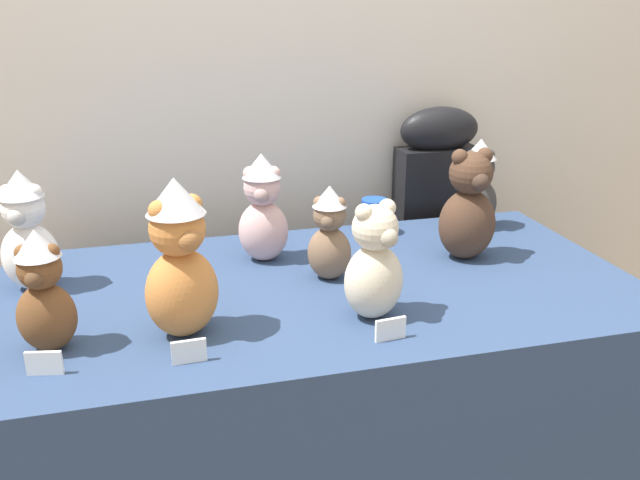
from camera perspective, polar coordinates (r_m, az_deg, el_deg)
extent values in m
cube|color=silver|center=(2.23, -4.60, 17.40)|extent=(7.00, 0.08, 2.60)
cube|color=navy|center=(1.88, 0.00, -13.70)|extent=(1.62, 0.85, 0.71)
cube|color=black|center=(2.47, 9.42, -2.68)|extent=(0.28, 0.12, 0.92)
ellipsoid|color=black|center=(2.32, 10.16, 9.27)|extent=(0.28, 0.12, 0.15)
ellipsoid|color=beige|center=(1.84, -4.85, 0.77)|extent=(0.16, 0.14, 0.17)
sphere|color=beige|center=(1.81, -4.97, 4.50)|extent=(0.10, 0.10, 0.10)
sphere|color=beige|center=(1.80, -6.00, 5.68)|extent=(0.04, 0.04, 0.04)
sphere|color=beige|center=(1.80, -4.00, 5.72)|extent=(0.04, 0.04, 0.04)
sphere|color=#A88783|center=(1.77, -5.01, 3.84)|extent=(0.04, 0.04, 0.04)
cone|color=silver|center=(1.79, -5.02, 6.36)|extent=(0.11, 0.11, 0.07)
ellipsoid|color=#D17F3D|center=(1.46, -11.67, -4.43)|extent=(0.20, 0.19, 0.20)
sphere|color=#D17F3D|center=(1.41, -12.08, 0.95)|extent=(0.12, 0.12, 0.12)
sphere|color=#D17F3D|center=(1.38, -13.58, 2.45)|extent=(0.04, 0.04, 0.04)
sphere|color=#D17F3D|center=(1.41, -10.89, 3.02)|extent=(0.04, 0.04, 0.04)
sphere|color=#A06536|center=(1.37, -11.13, -0.01)|extent=(0.05, 0.05, 0.05)
cone|color=silver|center=(1.38, -12.30, 3.71)|extent=(0.12, 0.12, 0.08)
ellipsoid|color=#4C3323|center=(1.89, 12.43, 1.31)|extent=(0.16, 0.14, 0.20)
sphere|color=#4C3323|center=(1.85, 12.76, 5.58)|extent=(0.12, 0.12, 0.12)
sphere|color=#4C3323|center=(1.82, 11.85, 6.92)|extent=(0.04, 0.04, 0.04)
sphere|color=#4C3323|center=(1.86, 13.87, 7.01)|extent=(0.04, 0.04, 0.04)
sphere|color=#412E23|center=(1.81, 13.48, 4.86)|extent=(0.05, 0.05, 0.05)
ellipsoid|color=#383533|center=(2.16, 13.19, 3.05)|extent=(0.13, 0.11, 0.16)
sphere|color=#383533|center=(2.13, 13.44, 6.07)|extent=(0.10, 0.10, 0.10)
sphere|color=#383533|center=(2.10, 12.80, 7.02)|extent=(0.04, 0.04, 0.04)
sphere|color=#383533|center=(2.13, 14.23, 7.07)|extent=(0.04, 0.04, 0.04)
sphere|color=#32302E|center=(2.09, 13.92, 5.58)|extent=(0.04, 0.04, 0.04)
cone|color=silver|center=(2.11, 13.56, 7.58)|extent=(0.10, 0.10, 0.06)
ellipsoid|color=brown|center=(1.49, -22.26, -6.11)|extent=(0.13, 0.12, 0.15)
sphere|color=brown|center=(1.45, -22.83, -2.23)|extent=(0.09, 0.09, 0.09)
sphere|color=brown|center=(1.44, -24.04, -0.99)|extent=(0.03, 0.03, 0.03)
sphere|color=brown|center=(1.43, -21.97, -0.93)|extent=(0.03, 0.03, 0.03)
sphere|color=brown|center=(1.42, -23.20, -3.10)|extent=(0.04, 0.04, 0.04)
cone|color=silver|center=(1.43, -23.11, -0.27)|extent=(0.09, 0.09, 0.06)
ellipsoid|color=white|center=(1.81, -23.45, -1.30)|extent=(0.16, 0.14, 0.17)
sphere|color=white|center=(1.77, -24.01, 2.52)|extent=(0.10, 0.10, 0.10)
sphere|color=white|center=(1.77, -25.15, 3.71)|extent=(0.04, 0.04, 0.04)
sphere|color=white|center=(1.75, -23.22, 3.80)|extent=(0.04, 0.04, 0.04)
sphere|color=#B4B3AF|center=(1.73, -24.46, 1.79)|extent=(0.04, 0.04, 0.04)
cone|color=silver|center=(1.75, -24.29, 4.43)|extent=(0.11, 0.11, 0.07)
ellipsoid|color=beige|center=(1.52, 4.60, -3.54)|extent=(0.17, 0.16, 0.17)
sphere|color=beige|center=(1.47, 4.73, 1.05)|extent=(0.10, 0.10, 0.10)
sphere|color=beige|center=(1.44, 3.77, 2.35)|extent=(0.04, 0.04, 0.04)
sphere|color=beige|center=(1.48, 5.76, 2.77)|extent=(0.04, 0.04, 0.04)
sphere|color=#ABA08A|center=(1.44, 5.82, 0.22)|extent=(0.04, 0.04, 0.04)
ellipsoid|color=#7F6047|center=(1.72, 0.80, -1.13)|extent=(0.14, 0.13, 0.14)
sphere|color=#7F6047|center=(1.69, 0.82, 2.13)|extent=(0.08, 0.08, 0.08)
sphere|color=#7F6047|center=(1.68, -0.05, 3.23)|extent=(0.03, 0.03, 0.03)
sphere|color=#7F6047|center=(1.67, 1.70, 3.15)|extent=(0.03, 0.03, 0.03)
sphere|color=brown|center=(1.65, 0.65, 1.51)|extent=(0.03, 0.03, 0.03)
cone|color=silver|center=(1.67, 0.83, 3.77)|extent=(0.09, 0.09, 0.05)
cylinder|color=blue|center=(2.06, 4.65, 2.02)|extent=(0.08, 0.08, 0.11)
cube|color=white|center=(1.38, -11.12, -9.32)|extent=(0.07, 0.01, 0.05)
cube|color=white|center=(1.44, 6.04, -7.58)|extent=(0.07, 0.02, 0.05)
cube|color=white|center=(1.42, -22.47, -9.68)|extent=(0.07, 0.02, 0.05)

